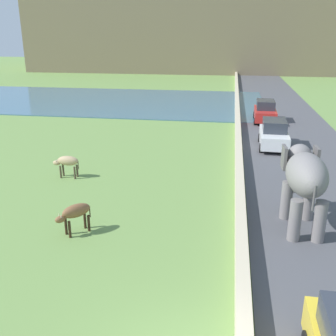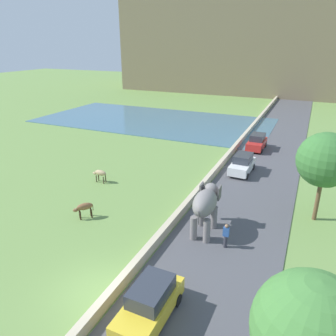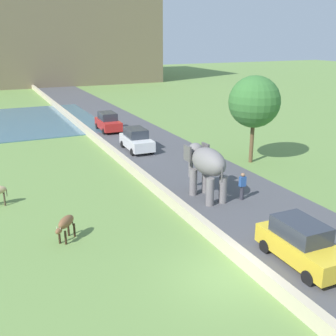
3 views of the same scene
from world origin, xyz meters
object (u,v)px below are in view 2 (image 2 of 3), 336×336
(car_yellow, at_px, (150,303))
(cow_tan, at_px, (100,173))
(car_white, at_px, (242,164))
(person_beside_elephant, at_px, (226,235))
(cow_brown, at_px, (84,207))
(elephant, at_px, (206,204))
(car_red, at_px, (257,142))

(car_yellow, bearing_deg, cow_tan, 133.45)
(car_white, bearing_deg, car_yellow, -90.00)
(cow_tan, bearing_deg, car_white, 33.90)
(cow_tan, bearing_deg, car_yellow, -46.55)
(person_beside_elephant, bearing_deg, car_yellow, -104.30)
(car_white, relative_size, cow_brown, 3.23)
(cow_tan, xyz_separation_m, cow_brown, (2.67, -5.58, 0.00))
(elephant, relative_size, car_yellow, 0.87)
(car_white, bearing_deg, elephant, -90.06)
(elephant, height_order, car_white, elephant)
(person_beside_elephant, bearing_deg, cow_brown, -176.35)
(car_yellow, xyz_separation_m, cow_tan, (-10.91, 11.51, -0.06))
(cow_brown, bearing_deg, car_yellow, -35.77)
(elephant, relative_size, person_beside_elephant, 2.14)
(cow_tan, bearing_deg, elephant, -19.19)
(elephant, height_order, cow_brown, elephant)
(person_beside_elephant, distance_m, car_red, 20.11)
(cow_brown, bearing_deg, cow_tan, 115.60)
(car_white, xyz_separation_m, cow_brown, (-8.23, -12.91, -0.06))
(elephant, bearing_deg, car_red, 89.96)
(elephant, distance_m, person_beside_elephant, 2.35)
(elephant, xyz_separation_m, cow_brown, (-8.22, -1.79, -1.20))
(car_white, bearing_deg, cow_brown, -122.52)
(car_red, bearing_deg, person_beside_elephant, -85.23)
(person_beside_elephant, bearing_deg, car_white, 97.75)
(cow_brown, bearing_deg, car_red, 68.29)
(elephant, distance_m, car_red, 18.92)
(person_beside_elephant, xyz_separation_m, cow_tan, (-12.58, 4.95, -0.04))
(person_beside_elephant, height_order, car_white, car_white)
(person_beside_elephant, relative_size, car_white, 0.40)
(car_red, xyz_separation_m, car_white, (0.00, -7.76, 0.00))
(cow_brown, bearing_deg, person_beside_elephant, 3.65)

